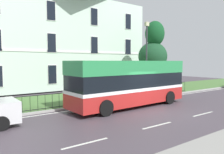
# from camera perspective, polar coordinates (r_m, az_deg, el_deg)

# --- Properties ---
(ground_plane) EXTENTS (60.00, 56.00, 0.18)m
(ground_plane) POSITION_cam_1_polar(r_m,az_deg,el_deg) (14.60, 8.17, -8.43)
(ground_plane) COLOR #463D46
(georgian_townhouse) EXTENTS (20.13, 11.16, 12.71)m
(georgian_townhouse) POSITION_cam_1_polar(r_m,az_deg,el_deg) (28.60, -14.86, 10.75)
(georgian_townhouse) COLOR silver
(georgian_townhouse) RESTS_ON ground_plane
(iron_verge_railing) EXTENTS (17.07, 0.04, 0.97)m
(iron_verge_railing) POSITION_cam_1_polar(r_m,az_deg,el_deg) (16.96, 1.58, -4.45)
(iron_verge_railing) COLOR black
(iron_verge_railing) RESTS_ON ground_plane
(evergreen_tree) EXTENTS (3.31, 3.52, 7.89)m
(evergreen_tree) POSITION_cam_1_polar(r_m,az_deg,el_deg) (24.72, 11.04, 4.07)
(evergreen_tree) COLOR #423328
(evergreen_tree) RESTS_ON ground_plane
(single_decker_bus) EXTENTS (9.05, 2.94, 3.20)m
(single_decker_bus) POSITION_cam_1_polar(r_m,az_deg,el_deg) (15.08, 4.68, -1.47)
(single_decker_bus) COLOR #B02320
(single_decker_bus) RESTS_ON ground_plane
(street_lamp_post) EXTENTS (0.36, 0.24, 6.58)m
(street_lamp_post) POSITION_cam_1_polar(r_m,az_deg,el_deg) (19.89, 9.14, 6.23)
(street_lamp_post) COLOR #333338
(street_lamp_post) RESTS_ON ground_plane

